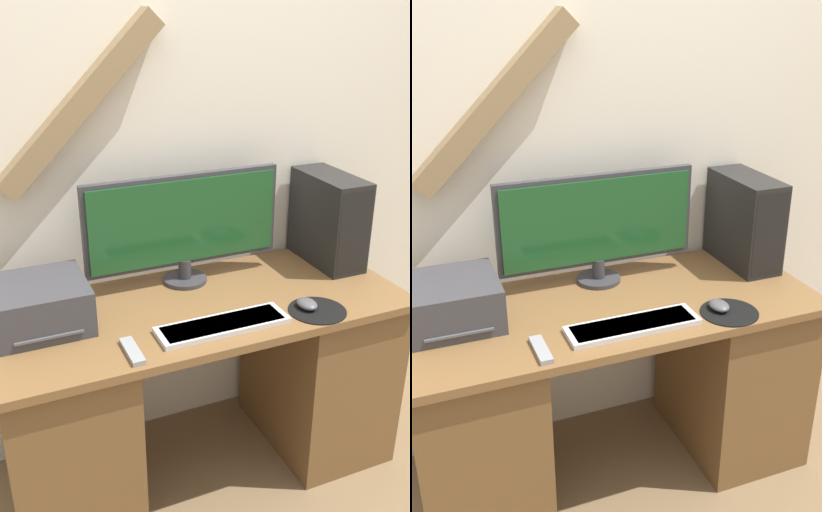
# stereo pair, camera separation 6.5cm
# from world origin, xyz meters

# --- Properties ---
(wall_back) EXTENTS (6.40, 0.13, 2.70)m
(wall_back) POSITION_xyz_m (-0.01, 0.68, 1.36)
(wall_back) COLOR silver
(wall_back) RESTS_ON ground_plane
(desk) EXTENTS (1.46, 0.62, 0.73)m
(desk) POSITION_xyz_m (0.00, 0.31, 0.38)
(desk) COLOR brown
(desk) RESTS_ON ground_plane
(monitor) EXTENTS (0.75, 0.17, 0.42)m
(monitor) POSITION_xyz_m (0.02, 0.51, 0.96)
(monitor) COLOR #333338
(monitor) RESTS_ON desk
(keyboard) EXTENTS (0.44, 0.13, 0.02)m
(keyboard) POSITION_xyz_m (-0.00, 0.13, 0.74)
(keyboard) COLOR silver
(keyboard) RESTS_ON desk
(mousepad) EXTENTS (0.20, 0.20, 0.00)m
(mousepad) POSITION_xyz_m (0.35, 0.10, 0.73)
(mousepad) COLOR black
(mousepad) RESTS_ON desk
(mouse) EXTENTS (0.06, 0.09, 0.03)m
(mouse) POSITION_xyz_m (0.32, 0.13, 0.75)
(mouse) COLOR #4C4C51
(mouse) RESTS_ON mousepad
(computer_tower) EXTENTS (0.16, 0.35, 0.36)m
(computer_tower) POSITION_xyz_m (0.62, 0.46, 0.91)
(computer_tower) COLOR black
(computer_tower) RESTS_ON desk
(printer) EXTENTS (0.30, 0.30, 0.15)m
(printer) POSITION_xyz_m (-0.54, 0.38, 0.80)
(printer) COLOR #38383D
(printer) RESTS_ON desk
(remote_control) EXTENTS (0.04, 0.15, 0.02)m
(remote_control) POSITION_xyz_m (-0.32, 0.10, 0.74)
(remote_control) COLOR gray
(remote_control) RESTS_ON desk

